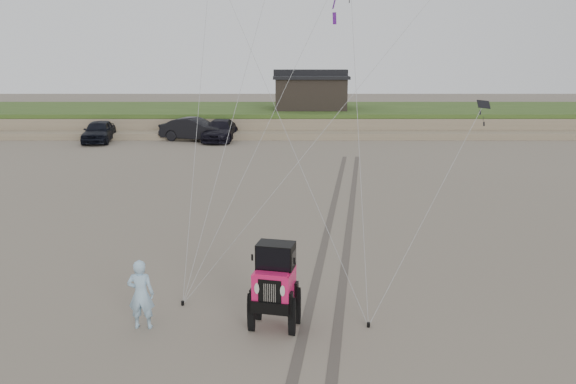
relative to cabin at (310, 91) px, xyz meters
name	(u,v)px	position (x,y,z in m)	size (l,w,h in m)	color
ground	(286,324)	(-2.00, -37.00, -3.24)	(160.00, 160.00, 0.00)	#6B6054
dune_ridge	(287,118)	(-2.00, 0.50, -2.42)	(160.00, 14.25, 1.73)	#7A6B54
cabin	(310,91)	(0.00, 0.00, 0.00)	(6.40, 5.40, 3.35)	black
truck_a	(99,131)	(-16.06, -8.00, -2.43)	(1.91, 4.75, 1.62)	black
truck_b	(195,129)	(-9.01, -7.31, -2.38)	(1.82, 5.21, 1.72)	black
truck_c	(220,130)	(-7.11, -7.23, -2.47)	(2.15, 5.29, 1.54)	black
jeep	(274,295)	(-2.29, -37.19, -2.39)	(1.95, 4.53, 1.69)	#E0195B
man	(141,294)	(-5.48, -37.19, -2.37)	(0.63, 0.42, 1.74)	#83B9CA
stake_main	(183,303)	(-4.74, -35.95, -3.18)	(0.08, 0.08, 0.12)	black
stake_aux	(368,325)	(0.00, -37.17, -3.18)	(0.08, 0.08, 0.12)	black
tire_tracks	(339,226)	(0.00, -29.00, -3.23)	(5.22, 29.74, 0.01)	#4C443D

